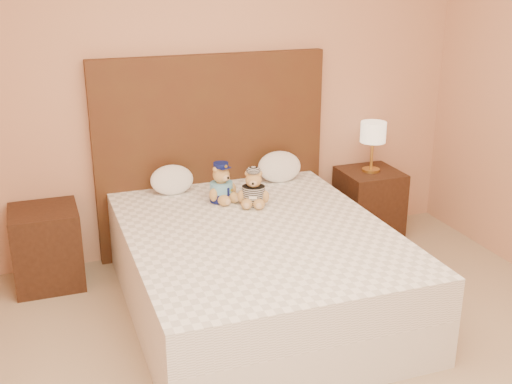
% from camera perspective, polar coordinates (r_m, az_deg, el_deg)
% --- Properties ---
extents(room_walls, '(4.04, 4.52, 2.72)m').
position_cam_1_polar(room_walls, '(3.01, 5.13, 13.76)').
color(room_walls, tan).
rests_on(room_walls, ground).
extents(bed, '(1.60, 2.00, 0.55)m').
position_cam_1_polar(bed, '(4.12, 0.14, -6.83)').
color(bed, white).
rests_on(bed, ground).
extents(headboard, '(1.75, 0.08, 1.50)m').
position_cam_1_polar(headboard, '(4.84, -3.94, 3.30)').
color(headboard, '#482C15').
rests_on(headboard, ground).
extents(nightstand_left, '(0.45, 0.45, 0.55)m').
position_cam_1_polar(nightstand_left, '(4.64, -18.10, -4.67)').
color(nightstand_left, '#381F11').
rests_on(nightstand_left, ground).
extents(nightstand_right, '(0.45, 0.45, 0.55)m').
position_cam_1_polar(nightstand_right, '(5.28, 9.99, -0.99)').
color(nightstand_right, '#381F11').
rests_on(nightstand_right, ground).
extents(lamp, '(0.20, 0.20, 0.40)m').
position_cam_1_polar(lamp, '(5.10, 10.36, 5.04)').
color(lamp, gold).
rests_on(lamp, nightstand_right).
extents(teddy_police, '(0.31, 0.31, 0.28)m').
position_cam_1_polar(teddy_police, '(4.42, -3.11, 0.86)').
color(teddy_police, tan).
rests_on(teddy_police, bed).
extents(teddy_prisoner, '(0.29, 0.29, 0.25)m').
position_cam_1_polar(teddy_prisoner, '(4.35, -0.23, 0.40)').
color(teddy_prisoner, tan).
rests_on(teddy_prisoner, bed).
extents(pillow_left, '(0.31, 0.20, 0.22)m').
position_cam_1_polar(pillow_left, '(4.62, -7.49, 1.20)').
color(pillow_left, white).
rests_on(pillow_left, bed).
extents(pillow_right, '(0.34, 0.22, 0.24)m').
position_cam_1_polar(pillow_right, '(4.85, 2.10, 2.39)').
color(pillow_right, white).
rests_on(pillow_right, bed).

